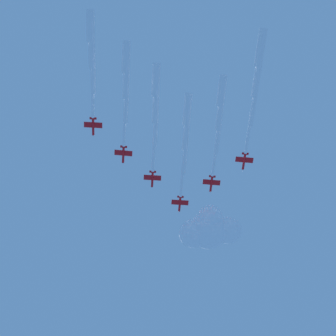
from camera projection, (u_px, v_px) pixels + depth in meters
The scene contains 7 objects.
jet_lead at pixel (186, 135), 240.58m from camera, with size 10.86×62.75×3.66m.
jet_port_inner at pixel (155, 107), 234.58m from camera, with size 10.23×62.65×3.67m.
jet_starboard_inner at pixel (219, 116), 235.26m from camera, with size 10.76×59.56×3.70m.
jet_port_mid at pixel (126, 83), 228.47m from camera, with size 11.04×58.82×3.69m.
jet_starboard_mid at pixel (257, 79), 227.73m from camera, with size 11.72×67.73×3.70m.
jet_port_outer at pixel (92, 53), 223.34m from camera, with size 9.68×57.85×3.66m.
cloud_puff at pixel (209, 229), 276.73m from camera, with size 33.37×24.54×21.33m.
Camera 1 is at (3.14, -115.17, -10.97)m, focal length 55.76 mm.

